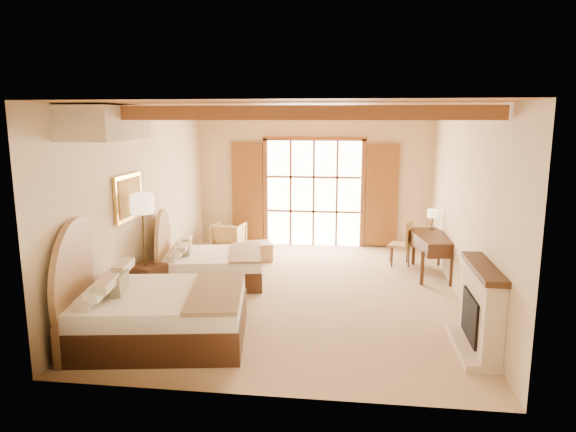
% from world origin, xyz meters
% --- Properties ---
extents(floor, '(7.00, 7.00, 0.00)m').
position_xyz_m(floor, '(0.00, 0.00, 0.00)').
color(floor, tan).
rests_on(floor, ground).
extents(wall_back, '(5.50, 0.00, 5.50)m').
position_xyz_m(wall_back, '(0.00, 3.50, 1.60)').
color(wall_back, beige).
rests_on(wall_back, ground).
extents(wall_left, '(0.00, 7.00, 7.00)m').
position_xyz_m(wall_left, '(-2.75, 0.00, 1.60)').
color(wall_left, beige).
rests_on(wall_left, ground).
extents(wall_right, '(0.00, 7.00, 7.00)m').
position_xyz_m(wall_right, '(2.75, 0.00, 1.60)').
color(wall_right, beige).
rests_on(wall_right, ground).
extents(ceiling, '(7.00, 7.00, 0.00)m').
position_xyz_m(ceiling, '(0.00, 0.00, 3.20)').
color(ceiling, '#B5753E').
rests_on(ceiling, ground).
extents(ceiling_beams, '(5.39, 4.60, 0.18)m').
position_xyz_m(ceiling_beams, '(0.00, 0.00, 3.08)').
color(ceiling_beams, brown).
rests_on(ceiling_beams, ceiling).
extents(french_doors, '(3.95, 0.08, 2.60)m').
position_xyz_m(french_doors, '(0.00, 3.44, 1.25)').
color(french_doors, white).
rests_on(french_doors, ground).
extents(fireplace, '(0.46, 1.40, 1.16)m').
position_xyz_m(fireplace, '(2.60, -2.00, 0.51)').
color(fireplace, beige).
rests_on(fireplace, ground).
extents(painting, '(0.06, 0.95, 0.75)m').
position_xyz_m(painting, '(-2.70, -0.75, 1.75)').
color(painting, gold).
rests_on(painting, wall_left).
extents(canopy_valance, '(0.70, 1.40, 0.45)m').
position_xyz_m(canopy_valance, '(-2.40, -2.00, 2.95)').
color(canopy_valance, beige).
rests_on(canopy_valance, ceiling).
extents(bed_near, '(2.53, 2.05, 1.50)m').
position_xyz_m(bed_near, '(-1.83, -2.22, 0.45)').
color(bed_near, '#412113').
rests_on(bed_near, floor).
extents(bed_far, '(2.11, 1.73, 1.22)m').
position_xyz_m(bed_far, '(-1.79, 0.32, 0.37)').
color(bed_far, '#412113').
rests_on(bed_far, floor).
extents(nightstand, '(0.63, 0.63, 0.59)m').
position_xyz_m(nightstand, '(-2.49, -0.66, 0.30)').
color(nightstand, '#412113').
rests_on(nightstand, floor).
extents(floor_lamp, '(0.38, 0.38, 1.80)m').
position_xyz_m(floor_lamp, '(-2.50, -0.70, 1.53)').
color(floor_lamp, '#392D17').
rests_on(floor_lamp, floor).
extents(armchair, '(0.76, 0.78, 0.63)m').
position_xyz_m(armchair, '(-1.92, 2.78, 0.32)').
color(armchair, tan).
rests_on(armchair, floor).
extents(ottoman, '(0.67, 0.67, 0.38)m').
position_xyz_m(ottoman, '(-1.06, 1.96, 0.19)').
color(ottoman, '#A37D50').
rests_on(ottoman, floor).
extents(desk, '(0.86, 1.54, 0.79)m').
position_xyz_m(desk, '(2.47, 1.34, 0.42)').
color(desk, '#412113').
rests_on(desk, floor).
extents(desk_chair, '(0.56, 0.54, 0.96)m').
position_xyz_m(desk_chair, '(1.95, 1.96, 0.30)').
color(desk_chair, tan).
rests_on(desk_chair, floor).
extents(desk_lamp, '(0.20, 0.20, 0.41)m').
position_xyz_m(desk_lamp, '(2.54, 1.91, 1.10)').
color(desk_lamp, '#392D17').
rests_on(desk_lamp, desk).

